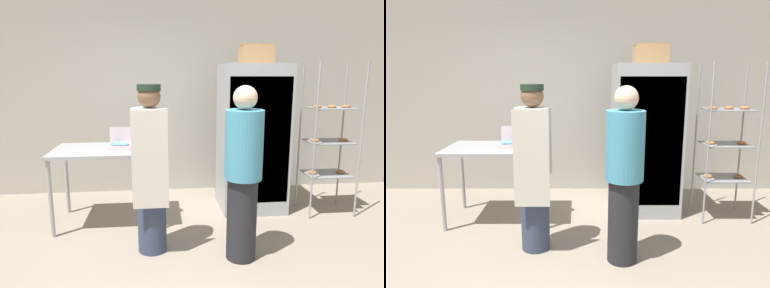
{
  "view_description": "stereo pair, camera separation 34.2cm",
  "coord_description": "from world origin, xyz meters",
  "views": [
    {
      "loc": [
        -0.37,
        -2.57,
        1.69
      ],
      "look_at": [
        -0.03,
        0.77,
        1.0
      ],
      "focal_mm": 32.0,
      "sensor_mm": 36.0,
      "label": 1
    },
    {
      "loc": [
        -0.03,
        -2.58,
        1.69
      ],
      "look_at": [
        -0.03,
        0.77,
        1.0
      ],
      "focal_mm": 32.0,
      "sensor_mm": 36.0,
      "label": 2
    }
  ],
  "objects": [
    {
      "name": "baking_rack",
      "position": [
        1.69,
        1.3,
        0.9
      ],
      "size": [
        0.58,
        0.45,
        1.81
      ],
      "color": "#93969B",
      "rests_on": "ground_plane"
    },
    {
      "name": "back_wall",
      "position": [
        0.0,
        2.38,
        1.49
      ],
      "size": [
        6.4,
        0.12,
        2.98
      ],
      "primitive_type": "cube",
      "color": "#ADA89E",
      "rests_on": "ground_plane"
    },
    {
      "name": "refrigerator",
      "position": [
        0.8,
        1.52,
        0.9
      ],
      "size": [
        0.79,
        0.7,
        1.81
      ],
      "color": "#9EA0A5",
      "rests_on": "ground_plane"
    },
    {
      "name": "person_customer",
      "position": [
        0.38,
        0.31,
        0.81
      ],
      "size": [
        0.34,
        0.34,
        1.6
      ],
      "color": "#232328",
      "rests_on": "ground_plane"
    },
    {
      "name": "prep_counter",
      "position": [
        -0.97,
        1.24,
        0.78
      ],
      "size": [
        1.11,
        0.73,
        0.87
      ],
      "color": "#9EA0A5",
      "rests_on": "ground_plane"
    },
    {
      "name": "cardboard_storage_box",
      "position": [
        0.83,
        1.59,
        1.92
      ],
      "size": [
        0.38,
        0.3,
        0.23
      ],
      "color": "#A87F51",
      "rests_on": "refrigerator"
    },
    {
      "name": "donut_box",
      "position": [
        -0.79,
        1.19,
        0.92
      ],
      "size": [
        0.25,
        0.19,
        0.23
      ],
      "color": "silver",
      "rests_on": "prep_counter"
    },
    {
      "name": "blender_pitcher",
      "position": [
        -0.52,
        1.22,
        0.99
      ],
      "size": [
        0.13,
        0.13,
        0.26
      ],
      "color": "#99999E",
      "rests_on": "prep_counter"
    },
    {
      "name": "person_baker",
      "position": [
        -0.44,
        0.53,
        0.83
      ],
      "size": [
        0.34,
        0.36,
        1.6
      ],
      "color": "#333D56",
      "rests_on": "ground_plane"
    },
    {
      "name": "ground_plane",
      "position": [
        0.0,
        0.0,
        0.0
      ],
      "size": [
        14.0,
        14.0,
        0.0
      ],
      "primitive_type": "plane",
      "color": "gray"
    }
  ]
}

